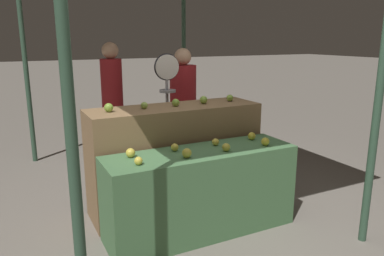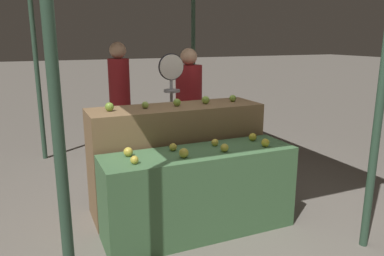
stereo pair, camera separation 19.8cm
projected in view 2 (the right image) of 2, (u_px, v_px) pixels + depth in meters
The scene contains 19 objects.
ground_plane at pixel (199, 231), 3.65m from camera, with size 60.00×60.00×0.00m, color gray.
display_counter_front at pixel (199, 192), 3.55m from camera, with size 1.83×0.55×0.81m, color #4C7A4C.
display_counter_back at pixel (176, 158), 4.05m from camera, with size 1.83×0.55×1.14m, color olive.
apple_front_0 at pixel (134, 160), 3.10m from camera, with size 0.07×0.07×0.07m, color yellow.
apple_front_1 at pixel (184, 153), 3.27m from camera, with size 0.09×0.09×0.09m, color gold.
apple_front_2 at pixel (225, 148), 3.44m from camera, with size 0.08×0.08×0.08m, color gold.
apple_front_3 at pixel (265, 143), 3.59m from camera, with size 0.08×0.08×0.08m, color gold.
apple_front_4 at pixel (128, 152), 3.30m from camera, with size 0.08×0.08×0.08m, color yellow.
apple_front_5 at pixel (173, 147), 3.47m from camera, with size 0.07×0.07×0.07m, color yellow.
apple_front_6 at pixel (215, 142), 3.62m from camera, with size 0.07×0.07×0.07m, color yellow.
apple_front_7 at pixel (253, 137), 3.80m from camera, with size 0.08×0.08×0.08m, color gold.
apple_back_0 at pixel (109, 107), 3.64m from camera, with size 0.09×0.09×0.09m, color #7AA338.
apple_back_1 at pixel (145, 105), 3.78m from camera, with size 0.07×0.07×0.07m, color #8EB247.
apple_back_2 at pixel (177, 102), 3.90m from camera, with size 0.08×0.08×0.08m, color #84AD3D.
apple_back_3 at pixel (206, 100), 4.04m from camera, with size 0.09×0.09×0.09m, color #84AD3D.
apple_back_4 at pixel (233, 98), 4.18m from camera, with size 0.08×0.08×0.08m, color #84AD3D.
produce_scale at pixel (172, 89), 4.58m from camera, with size 0.32×0.20×1.65m.
person_vendor_at_scale at pixel (189, 102), 5.08m from camera, with size 0.36×0.36×1.70m.
person_customer_left at pixel (120, 93), 5.41m from camera, with size 0.34×0.34×1.78m.
Camera 2 is at (-1.39, -3.01, 1.84)m, focal length 35.00 mm.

